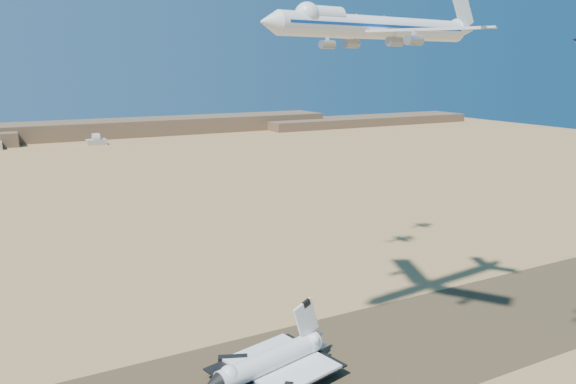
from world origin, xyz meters
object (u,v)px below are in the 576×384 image
shuttle (270,363)px  chase_jet_e (373,23)px  chase_jet_d (341,23)px  carrier_747 (371,27)px  crew_a (308,382)px

shuttle → chase_jet_e: 133.60m
chase_jet_d → chase_jet_e: bearing=27.9°
shuttle → chase_jet_d: 114.60m
carrier_747 → chase_jet_d: size_ratio=4.38×
carrier_747 → chase_jet_e: size_ratio=5.12×
shuttle → chase_jet_e: bearing=27.0°
shuttle → carrier_747: size_ratio=0.53×
carrier_747 → chase_jet_d: 51.94m
chase_jet_e → carrier_747: bearing=-130.9°
shuttle → crew_a: bearing=-53.5°
carrier_747 → crew_a: (-24.37, -11.41, -86.32)m
carrier_747 → chase_jet_e: 74.52m
crew_a → chase_jet_d: (45.95, 58.42, 91.05)m
crew_a → chase_jet_e: bearing=-48.4°
chase_jet_d → chase_jet_e: 26.04m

